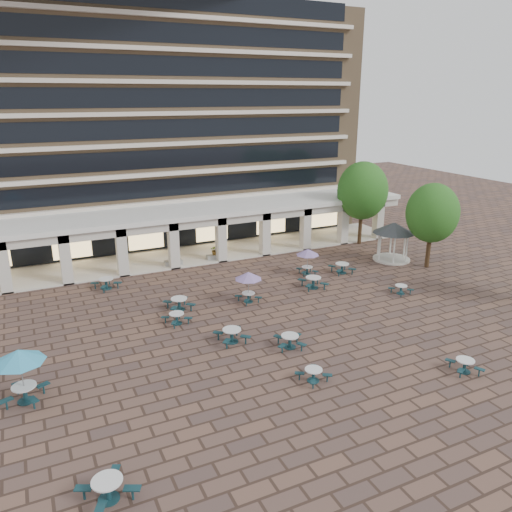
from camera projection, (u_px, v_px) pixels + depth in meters
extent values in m
plane|color=brown|center=(262.00, 321.00, 32.05)|extent=(120.00, 120.00, 0.00)
cube|color=#8F7250|center=(152.00, 124.00, 50.58)|extent=(40.00, 15.00, 22.00)
cube|color=beige|center=(178.00, 201.00, 45.92)|extent=(36.80, 0.50, 0.35)
cube|color=black|center=(176.00, 187.00, 45.72)|extent=(35.20, 0.05, 1.60)
cube|color=beige|center=(176.00, 173.00, 45.12)|extent=(36.80, 0.50, 0.35)
cube|color=black|center=(175.00, 158.00, 44.92)|extent=(35.20, 0.05, 1.60)
cube|color=beige|center=(175.00, 144.00, 44.32)|extent=(36.80, 0.50, 0.35)
cube|color=black|center=(173.00, 128.00, 44.11)|extent=(35.20, 0.05, 1.60)
cube|color=beige|center=(173.00, 113.00, 43.52)|extent=(36.80, 0.50, 0.35)
cube|color=black|center=(172.00, 98.00, 43.31)|extent=(35.20, 0.05, 1.60)
cube|color=beige|center=(172.00, 82.00, 42.72)|extent=(36.80, 0.50, 0.35)
cube|color=black|center=(170.00, 66.00, 42.51)|extent=(35.20, 0.05, 1.60)
cube|color=beige|center=(170.00, 49.00, 41.92)|extent=(36.80, 0.50, 0.35)
cube|color=black|center=(169.00, 33.00, 41.71)|extent=(35.20, 0.05, 1.60)
cube|color=beige|center=(169.00, 15.00, 41.11)|extent=(36.80, 0.50, 0.35)
cube|color=white|center=(187.00, 210.00, 43.65)|extent=(42.00, 6.60, 0.40)
cube|color=beige|center=(198.00, 222.00, 41.34)|extent=(42.00, 0.30, 0.90)
cube|color=black|center=(179.00, 230.00, 46.71)|extent=(38.00, 0.15, 3.20)
cube|color=beige|center=(189.00, 255.00, 44.92)|extent=(42.00, 6.00, 0.12)
cube|color=beige|center=(4.00, 267.00, 36.06)|extent=(0.80, 0.80, 4.00)
cube|color=beige|center=(65.00, 259.00, 37.78)|extent=(0.80, 0.80, 4.00)
cube|color=beige|center=(122.00, 252.00, 39.51)|extent=(0.80, 0.80, 4.00)
cube|color=beige|center=(174.00, 245.00, 41.23)|extent=(0.80, 0.80, 4.00)
cube|color=beige|center=(221.00, 239.00, 42.95)|extent=(0.80, 0.80, 4.00)
cube|color=beige|center=(265.00, 233.00, 44.68)|extent=(0.80, 0.80, 4.00)
cube|color=beige|center=(305.00, 228.00, 46.40)|extent=(0.80, 0.80, 4.00)
cube|color=beige|center=(343.00, 224.00, 48.12)|extent=(0.80, 0.80, 4.00)
cube|color=beige|center=(378.00, 219.00, 49.84)|extent=(0.80, 0.80, 4.00)
cube|color=#FFD88C|center=(72.00, 245.00, 42.72)|extent=(3.20, 0.08, 2.40)
cube|color=#FFD88C|center=(146.00, 236.00, 45.33)|extent=(3.20, 0.08, 2.40)
cube|color=#FFD88C|center=(212.00, 228.00, 47.95)|extent=(3.20, 0.08, 2.40)
cube|color=#FFD88C|center=(271.00, 221.00, 50.56)|extent=(3.20, 0.08, 2.40)
cube|color=#FFD88C|center=(325.00, 215.00, 53.17)|extent=(3.20, 0.08, 2.40)
cylinder|color=#163D43|center=(109.00, 499.00, 17.89)|extent=(0.78, 0.78, 0.04)
cylinder|color=#163D43|center=(108.00, 491.00, 17.79)|extent=(0.20, 0.20, 0.74)
cylinder|color=silver|center=(107.00, 481.00, 17.65)|extent=(1.12, 1.12, 0.06)
cube|color=#163D43|center=(114.00, 471.00, 18.58)|extent=(0.55, 0.69, 0.06)
cylinder|color=#163D43|center=(115.00, 476.00, 18.66)|extent=(0.09, 0.09, 0.47)
cube|color=#163D43|center=(83.00, 488.00, 17.75)|extent=(0.69, 0.55, 0.06)
cylinder|color=#163D43|center=(84.00, 494.00, 17.83)|extent=(0.09, 0.09, 0.47)
cube|color=#163D43|center=(100.00, 507.00, 16.92)|extent=(0.55, 0.69, 0.06)
cube|color=#163D43|center=(132.00, 488.00, 17.75)|extent=(0.69, 0.55, 0.06)
cylinder|color=#163D43|center=(133.00, 494.00, 17.82)|extent=(0.09, 0.09, 0.47)
cylinder|color=#163D43|center=(290.00, 347.00, 28.67)|extent=(0.71, 0.71, 0.04)
cylinder|color=#163D43|center=(290.00, 342.00, 28.58)|extent=(0.18, 0.18, 0.67)
cylinder|color=silver|center=(290.00, 336.00, 28.45)|extent=(1.01, 1.01, 0.05)
cube|color=#163D43|center=(297.00, 335.00, 29.15)|extent=(0.62, 0.51, 0.05)
cylinder|color=#163D43|center=(297.00, 339.00, 29.22)|extent=(0.08, 0.08, 0.42)
cube|color=#163D43|center=(278.00, 337.00, 28.98)|extent=(0.51, 0.62, 0.05)
cylinder|color=#163D43|center=(278.00, 340.00, 29.06)|extent=(0.08, 0.08, 0.42)
cube|color=#163D43|center=(282.00, 346.00, 27.94)|extent=(0.62, 0.51, 0.05)
cylinder|color=#163D43|center=(282.00, 349.00, 28.01)|extent=(0.08, 0.08, 0.42)
cube|color=#163D43|center=(302.00, 344.00, 28.10)|extent=(0.51, 0.62, 0.05)
cylinder|color=#163D43|center=(302.00, 348.00, 28.17)|extent=(0.08, 0.08, 0.42)
cylinder|color=#163D43|center=(313.00, 380.00, 25.31)|extent=(0.63, 0.63, 0.04)
cylinder|color=#163D43|center=(313.00, 376.00, 25.22)|extent=(0.16, 0.16, 0.59)
cylinder|color=silver|center=(314.00, 369.00, 25.11)|extent=(0.90, 0.90, 0.04)
cube|color=#163D43|center=(314.00, 367.00, 25.85)|extent=(0.48, 0.55, 0.04)
cylinder|color=#163D43|center=(314.00, 370.00, 25.91)|extent=(0.07, 0.07, 0.38)
cube|color=#163D43|center=(300.00, 373.00, 25.27)|extent=(0.55, 0.48, 0.04)
cylinder|color=#163D43|center=(299.00, 377.00, 25.34)|extent=(0.07, 0.07, 0.38)
cube|color=#163D43|center=(313.00, 381.00, 24.53)|extent=(0.48, 0.55, 0.04)
cylinder|color=#163D43|center=(313.00, 385.00, 24.59)|extent=(0.07, 0.07, 0.38)
cube|color=#163D43|center=(327.00, 375.00, 25.11)|extent=(0.55, 0.48, 0.04)
cylinder|color=#163D43|center=(327.00, 378.00, 25.17)|extent=(0.07, 0.07, 0.38)
cylinder|color=#163D43|center=(464.00, 371.00, 26.14)|extent=(0.66, 0.66, 0.04)
cylinder|color=#163D43|center=(465.00, 366.00, 26.05)|extent=(0.17, 0.17, 0.62)
cylinder|color=silver|center=(465.00, 360.00, 25.94)|extent=(0.94, 0.94, 0.05)
cube|color=#163D43|center=(469.00, 359.00, 26.58)|extent=(0.58, 0.48, 0.05)
cylinder|color=#163D43|center=(468.00, 363.00, 26.65)|extent=(0.08, 0.08, 0.39)
cube|color=#163D43|center=(450.00, 360.00, 26.44)|extent=(0.48, 0.58, 0.05)
cylinder|color=#163D43|center=(450.00, 364.00, 26.50)|extent=(0.08, 0.08, 0.39)
cube|color=#163D43|center=(461.00, 371.00, 25.46)|extent=(0.58, 0.48, 0.05)
cylinder|color=#163D43|center=(460.00, 374.00, 25.53)|extent=(0.08, 0.08, 0.39)
cube|color=#163D43|center=(480.00, 369.00, 25.60)|extent=(0.48, 0.58, 0.05)
cylinder|color=#163D43|center=(479.00, 373.00, 25.67)|extent=(0.08, 0.08, 0.39)
cylinder|color=#163D43|center=(26.00, 401.00, 23.61)|extent=(0.78, 0.78, 0.04)
cylinder|color=#163D43|center=(25.00, 395.00, 23.50)|extent=(0.20, 0.20, 0.74)
cylinder|color=silver|center=(24.00, 386.00, 23.37)|extent=(1.12, 1.12, 0.06)
cube|color=#163D43|center=(43.00, 385.00, 24.08)|extent=(0.69, 0.52, 0.06)
cylinder|color=#163D43|center=(44.00, 389.00, 24.16)|extent=(0.09, 0.09, 0.47)
cube|color=#163D43|center=(17.00, 385.00, 24.03)|extent=(0.52, 0.69, 0.06)
cylinder|color=#163D43|center=(18.00, 390.00, 24.11)|extent=(0.09, 0.09, 0.47)
cube|color=#163D43|center=(6.00, 400.00, 22.85)|extent=(0.69, 0.52, 0.06)
cylinder|color=#163D43|center=(7.00, 405.00, 22.93)|extent=(0.09, 0.09, 0.47)
cube|color=#163D43|center=(33.00, 400.00, 22.90)|extent=(0.52, 0.69, 0.06)
cylinder|color=#163D43|center=(34.00, 404.00, 22.98)|extent=(0.09, 0.09, 0.47)
cylinder|color=gray|center=(22.00, 376.00, 23.20)|extent=(0.06, 0.06, 2.69)
cone|color=#3599C6|center=(19.00, 356.00, 22.88)|extent=(2.35, 2.35, 0.62)
cylinder|color=#163D43|center=(177.00, 323.00, 31.65)|extent=(0.66, 0.66, 0.04)
cylinder|color=#163D43|center=(177.00, 319.00, 31.56)|extent=(0.17, 0.17, 0.62)
cylinder|color=silver|center=(176.00, 314.00, 31.44)|extent=(0.94, 0.94, 0.05)
cube|color=#163D43|center=(179.00, 313.00, 32.23)|extent=(0.49, 0.58, 0.05)
cylinder|color=#163D43|center=(179.00, 316.00, 32.29)|extent=(0.08, 0.08, 0.40)
cube|color=#163D43|center=(165.00, 317.00, 31.58)|extent=(0.58, 0.49, 0.05)
cylinder|color=#163D43|center=(165.00, 320.00, 31.65)|extent=(0.08, 0.08, 0.40)
cube|color=#163D43|center=(174.00, 323.00, 30.83)|extent=(0.49, 0.58, 0.05)
cylinder|color=#163D43|center=(174.00, 326.00, 30.90)|extent=(0.08, 0.08, 0.40)
cube|color=#163D43|center=(188.00, 318.00, 31.47)|extent=(0.58, 0.49, 0.05)
cylinder|color=#163D43|center=(188.00, 321.00, 31.54)|extent=(0.08, 0.08, 0.40)
cylinder|color=#163D43|center=(248.00, 302.00, 34.96)|extent=(0.64, 0.64, 0.04)
cylinder|color=#163D43|center=(248.00, 298.00, 34.87)|extent=(0.16, 0.16, 0.60)
cylinder|color=silver|center=(248.00, 293.00, 34.76)|extent=(0.91, 0.91, 0.05)
cube|color=#163D43|center=(250.00, 293.00, 35.51)|extent=(0.50, 0.55, 0.05)
cylinder|color=#163D43|center=(250.00, 296.00, 35.57)|extent=(0.07, 0.07, 0.38)
cube|color=#163D43|center=(239.00, 296.00, 34.97)|extent=(0.55, 0.50, 0.05)
cylinder|color=#163D43|center=(239.00, 299.00, 35.03)|extent=(0.07, 0.07, 0.38)
cube|color=#163D43|center=(246.00, 300.00, 34.18)|extent=(0.50, 0.55, 0.05)
cylinder|color=#163D43|center=(246.00, 303.00, 34.24)|extent=(0.07, 0.07, 0.38)
cube|color=#163D43|center=(258.00, 297.00, 34.71)|extent=(0.55, 0.50, 0.05)
cylinder|color=#163D43|center=(258.00, 300.00, 34.78)|extent=(0.07, 0.07, 0.38)
cylinder|color=gray|center=(248.00, 287.00, 34.63)|extent=(0.05, 0.05, 2.19)
cone|color=#896FB3|center=(248.00, 276.00, 34.36)|extent=(1.91, 1.91, 0.50)
cylinder|color=#163D43|center=(401.00, 293.00, 36.41)|extent=(0.60, 0.60, 0.03)
cylinder|color=#163D43|center=(401.00, 290.00, 36.33)|extent=(0.15, 0.15, 0.57)
cylinder|color=silver|center=(401.00, 286.00, 36.23)|extent=(0.86, 0.86, 0.04)
cube|color=#163D43|center=(401.00, 286.00, 36.92)|extent=(0.48, 0.52, 0.04)
cylinder|color=#163D43|center=(400.00, 288.00, 36.98)|extent=(0.07, 0.07, 0.36)
cube|color=#163D43|center=(392.00, 288.00, 36.45)|extent=(0.52, 0.48, 0.04)
cylinder|color=#163D43|center=(391.00, 291.00, 36.51)|extent=(0.07, 0.07, 0.36)
cube|color=#163D43|center=(401.00, 292.00, 35.68)|extent=(0.48, 0.52, 0.04)
cylinder|color=#163D43|center=(401.00, 295.00, 35.74)|extent=(0.07, 0.07, 0.36)
cube|color=#163D43|center=(410.00, 290.00, 36.16)|extent=(0.52, 0.48, 0.04)
cylinder|color=#163D43|center=(410.00, 292.00, 36.22)|extent=(0.07, 0.07, 0.36)
cylinder|color=#163D43|center=(179.00, 309.00, 33.71)|extent=(0.76, 0.76, 0.04)
cylinder|color=#163D43|center=(179.00, 305.00, 33.61)|extent=(0.20, 0.20, 0.72)
cylinder|color=silver|center=(179.00, 299.00, 33.48)|extent=(1.09, 1.09, 0.05)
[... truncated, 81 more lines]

